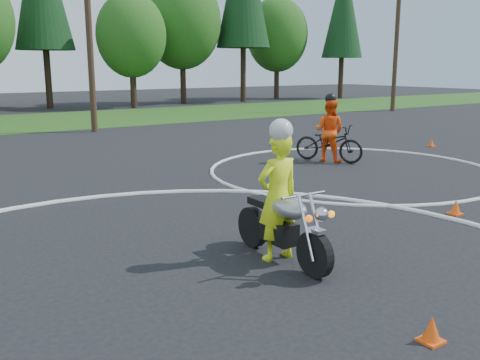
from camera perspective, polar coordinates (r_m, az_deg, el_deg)
course_markings at (r=9.16m, az=2.46°, el=-6.55°), size 19.05×19.05×0.12m
primary_motorcycle at (r=8.13m, az=4.65°, el=-4.86°), size 0.78×2.24×1.18m
rider_primary_grp at (r=8.11m, az=4.08°, el=-1.37°), size 0.73×0.49×2.18m
rider_second_grp at (r=16.84m, az=9.48°, el=4.48°), size 1.62×2.31×2.11m
traffic_cones at (r=10.07m, az=23.53°, el=-5.08°), size 23.29×14.04×0.30m
treeline at (r=41.42m, az=-8.81°, el=17.10°), size 38.20×8.10×14.52m
utility_poles at (r=25.04m, az=-15.91°, el=16.86°), size 41.60×1.12×10.00m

